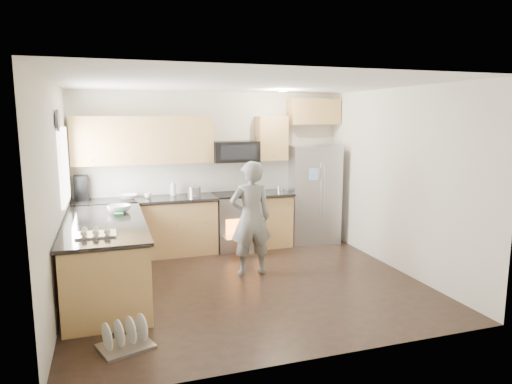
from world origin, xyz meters
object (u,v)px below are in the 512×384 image
object	(u,v)px
stove_range	(237,208)
person	(251,218)
refrigerator	(314,194)
dish_rack	(125,340)

from	to	relation	value
stove_range	person	size ratio (longest dim) A/B	1.12
refrigerator	dish_rack	world-z (taller)	refrigerator
stove_range	dish_rack	bearing A→B (deg)	-123.55
refrigerator	person	distance (m)	2.06
refrigerator	person	xyz separation A→B (m)	(-1.58, -1.32, -0.05)
stove_range	refrigerator	world-z (taller)	stove_range
dish_rack	refrigerator	bearing A→B (deg)	41.31
refrigerator	person	world-z (taller)	refrigerator
stove_range	refrigerator	distance (m)	1.41
person	dish_rack	bearing A→B (deg)	44.28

